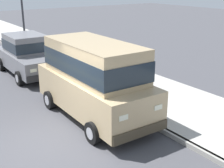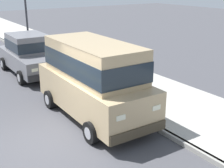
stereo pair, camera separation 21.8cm
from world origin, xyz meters
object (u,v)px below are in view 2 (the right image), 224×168
object	(u,v)px
street_lamp	(26,5)
car_tan_van	(93,77)
dog_grey	(135,84)
car_grey_sedan	(29,54)

from	to	relation	value
street_lamp	car_tan_van	bearing A→B (deg)	-97.86
car_tan_van	dog_grey	world-z (taller)	car_tan_van
street_lamp	car_grey_sedan	bearing A→B (deg)	-108.83
dog_grey	street_lamp	distance (m)	9.81
car_grey_sedan	dog_grey	xyz separation A→B (m)	(2.45, -5.13, -0.55)
car_tan_van	car_grey_sedan	size ratio (longest dim) A/B	1.07
car_grey_sedan	dog_grey	distance (m)	5.71
dog_grey	street_lamp	bearing A→B (deg)	95.93
car_grey_sedan	dog_grey	world-z (taller)	car_grey_sedan
car_tan_van	dog_grey	size ratio (longest dim) A/B	6.75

